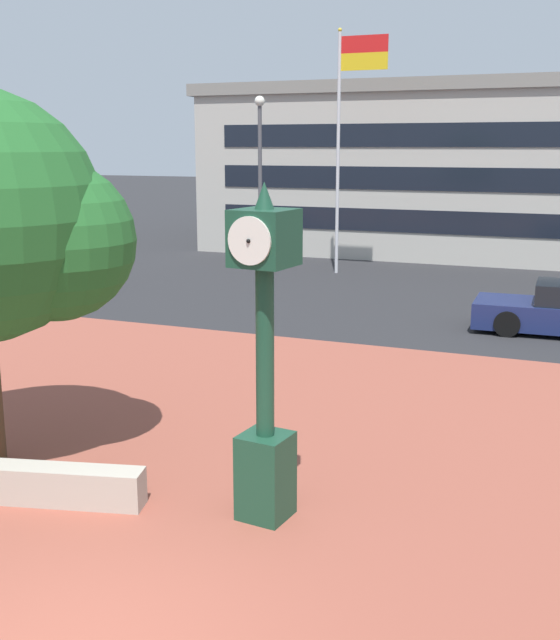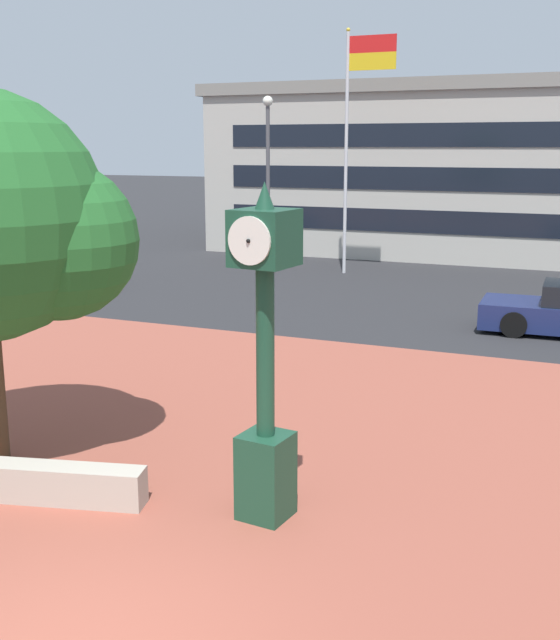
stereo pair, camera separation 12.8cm
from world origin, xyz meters
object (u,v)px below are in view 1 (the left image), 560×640
car_street_near (31,270)px  civic_building (551,168)px  flagpole_primary (345,127)px  street_clock (265,366)px  street_lamp_post (260,166)px

car_street_near → civic_building: civic_building is taller
flagpole_primary → street_clock: bearing=-75.3°
car_street_near → flagpole_primary: (8.66, 6.56, 4.63)m
car_street_near → flagpole_primary: size_ratio=0.52×
street_clock → street_lamp_post: size_ratio=0.67×
car_street_near → street_clock: bearing=-130.4°
civic_building → street_lamp_post: civic_building is taller
car_street_near → flagpole_primary: bearing=-51.4°
car_street_near → street_lamp_post: bearing=-45.0°
street_clock → flagpole_primary: flagpole_primary is taller
street_clock → flagpole_primary: size_ratio=0.49×
street_clock → car_street_near: bearing=144.7°
street_clock → car_street_near: 18.27m
street_clock → car_street_near: street_clock is taller
car_street_near → flagpole_primary: flagpole_primary is taller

